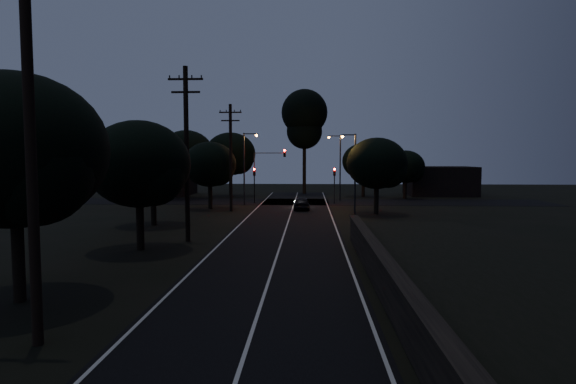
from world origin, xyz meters
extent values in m
plane|color=black|center=(0.00, 0.00, 0.00)|extent=(160.00, 160.00, 0.00)
cube|color=black|center=(0.00, 22.00, 0.01)|extent=(8.00, 70.00, 0.02)
cube|color=black|center=(0.00, 42.00, 0.01)|extent=(60.00, 8.00, 0.02)
cube|color=beige|center=(0.00, 22.00, 0.03)|extent=(0.12, 70.00, 0.01)
cube|color=beige|center=(-3.75, 22.00, 0.03)|extent=(0.12, 70.00, 0.01)
cube|color=beige|center=(3.75, 22.00, 0.03)|extent=(0.12, 70.00, 0.01)
cube|color=black|center=(4.60, 3.00, 0.75)|extent=(0.40, 26.00, 1.50)
cube|color=black|center=(4.60, 3.00, 1.55)|extent=(0.55, 26.00, 0.10)
cube|color=black|center=(8.00, 3.00, 0.60)|extent=(6.50, 26.00, 1.20)
cylinder|color=black|center=(-6.00, -2.00, 6.00)|extent=(0.30, 0.30, 12.00)
cylinder|color=black|center=(-6.00, 15.00, 5.50)|extent=(0.30, 0.30, 11.00)
cube|color=black|center=(-6.00, 15.00, 10.20)|extent=(2.20, 0.12, 0.12)
cube|color=black|center=(-6.00, 15.00, 9.40)|extent=(1.80, 0.12, 0.12)
cylinder|color=black|center=(-6.00, 32.00, 5.25)|extent=(0.30, 0.30, 10.50)
cube|color=black|center=(-6.00, 32.00, 9.70)|extent=(2.20, 0.12, 0.12)
cube|color=black|center=(-6.00, 32.00, 8.90)|extent=(1.80, 0.12, 0.12)
cylinder|color=black|center=(-9.00, 2.00, 1.55)|extent=(0.44, 0.44, 3.10)
ellipsoid|color=black|center=(-9.00, 2.00, 5.61)|extent=(6.68, 6.68, 5.68)
sphere|color=black|center=(-7.83, 1.33, 4.94)|extent=(4.01, 4.01, 4.01)
cylinder|color=black|center=(-8.00, 12.00, 1.38)|extent=(0.44, 0.44, 2.76)
ellipsoid|color=black|center=(-8.00, 12.00, 4.96)|extent=(5.86, 5.86, 4.98)
sphere|color=black|center=(-6.97, 11.41, 4.37)|extent=(3.52, 3.52, 3.52)
cylinder|color=black|center=(-10.50, 22.00, 1.34)|extent=(0.44, 0.44, 2.68)
ellipsoid|color=black|center=(-10.50, 22.00, 4.86)|extent=(5.79, 5.79, 4.93)
sphere|color=black|center=(-9.49, 21.42, 4.28)|extent=(3.48, 3.48, 3.48)
cylinder|color=black|center=(-8.50, 34.00, 1.28)|extent=(0.44, 0.44, 2.56)
ellipsoid|color=black|center=(-8.50, 34.00, 4.60)|extent=(5.46, 5.46, 4.64)
sphere|color=black|center=(-7.55, 33.45, 4.06)|extent=(3.27, 3.27, 3.27)
cylinder|color=black|center=(-9.00, 50.00, 1.60)|extent=(0.44, 0.44, 3.20)
ellipsoid|color=black|center=(-9.00, 50.00, 5.76)|extent=(6.85, 6.85, 5.82)
sphere|color=black|center=(-7.80, 49.32, 5.08)|extent=(4.11, 4.11, 4.11)
cylinder|color=black|center=(-14.00, 46.00, 1.63)|extent=(0.44, 0.44, 3.27)
ellipsoid|color=black|center=(-14.00, 46.00, 5.85)|extent=(6.88, 6.88, 5.85)
sphere|color=black|center=(-12.80, 45.31, 5.16)|extent=(4.13, 4.13, 4.13)
cylinder|color=black|center=(9.00, 50.00, 1.32)|extent=(0.44, 0.44, 2.65)
ellipsoid|color=black|center=(9.00, 50.00, 4.78)|extent=(5.69, 5.69, 4.84)
sphere|color=black|center=(10.00, 49.43, 4.21)|extent=(3.42, 3.42, 3.42)
cylinder|color=black|center=(14.00, 47.00, 1.14)|extent=(0.44, 0.44, 2.29)
ellipsoid|color=black|center=(14.00, 47.00, 4.12)|extent=(4.88, 4.88, 4.15)
sphere|color=black|center=(14.85, 46.51, 3.63)|extent=(2.93, 2.93, 2.93)
cylinder|color=black|center=(8.00, 30.00, 1.33)|extent=(0.44, 0.44, 2.65)
ellipsoid|color=black|center=(8.00, 30.00, 4.76)|extent=(5.63, 5.63, 4.78)
sphere|color=black|center=(8.98, 29.44, 4.20)|extent=(3.38, 3.38, 3.38)
cylinder|color=black|center=(1.00, 55.00, 4.15)|extent=(0.50, 0.50, 8.30)
sphere|color=black|center=(1.00, 55.00, 11.78)|extent=(6.64, 6.64, 6.64)
sphere|color=black|center=(1.00, 55.00, 9.06)|extent=(5.13, 5.13, 5.13)
cube|color=black|center=(-20.00, 52.00, 2.20)|extent=(10.00, 8.00, 4.40)
cube|color=black|center=(20.00, 53.00, 2.00)|extent=(9.00, 7.00, 4.00)
cylinder|color=black|center=(-4.60, 40.00, 1.60)|extent=(0.12, 0.12, 3.20)
cube|color=black|center=(-4.60, 40.00, 3.65)|extent=(0.28, 0.22, 0.90)
sphere|color=#FF0705|center=(-4.60, 39.87, 3.95)|extent=(0.22, 0.22, 0.22)
cylinder|color=black|center=(4.60, 40.00, 1.60)|extent=(0.12, 0.12, 3.20)
cube|color=black|center=(4.60, 40.00, 3.65)|extent=(0.28, 0.22, 0.90)
sphere|color=#FF0705|center=(4.60, 39.87, 3.95)|extent=(0.22, 0.22, 0.22)
cylinder|color=black|center=(-4.60, 40.00, 2.50)|extent=(0.12, 0.12, 5.00)
cube|color=black|center=(-1.10, 40.00, 5.80)|extent=(0.28, 0.22, 0.90)
sphere|color=#FF0705|center=(-1.10, 39.87, 6.10)|extent=(0.22, 0.22, 0.22)
cube|color=black|center=(-2.85, 40.00, 5.80)|extent=(3.50, 0.08, 0.08)
cylinder|color=black|center=(-5.50, 38.00, 4.00)|extent=(0.16, 0.16, 8.00)
cube|color=black|center=(-4.80, 38.00, 7.90)|extent=(1.40, 0.10, 0.10)
cube|color=black|center=(-4.10, 38.00, 7.85)|extent=(0.35, 0.22, 0.12)
sphere|color=orange|center=(-4.10, 38.00, 7.75)|extent=(0.26, 0.26, 0.26)
cylinder|color=black|center=(5.50, 44.00, 4.00)|extent=(0.16, 0.16, 8.00)
cube|color=black|center=(4.80, 44.00, 7.90)|extent=(1.40, 0.10, 0.10)
cube|color=black|center=(4.10, 44.00, 7.85)|extent=(0.35, 0.22, 0.12)
sphere|color=orange|center=(4.10, 44.00, 7.75)|extent=(0.26, 0.26, 0.26)
cylinder|color=black|center=(6.00, 30.00, 3.75)|extent=(0.16, 0.16, 7.50)
cube|color=black|center=(5.40, 30.00, 7.40)|extent=(1.20, 0.10, 0.10)
cube|color=black|center=(4.80, 30.00, 7.35)|extent=(0.35, 0.22, 0.12)
sphere|color=orange|center=(4.80, 30.00, 7.25)|extent=(0.26, 0.26, 0.26)
imported|color=black|center=(0.94, 33.49, 0.67)|extent=(1.76, 4.00, 1.34)
camera|label=1|loc=(1.74, -15.06, 5.37)|focal=30.00mm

